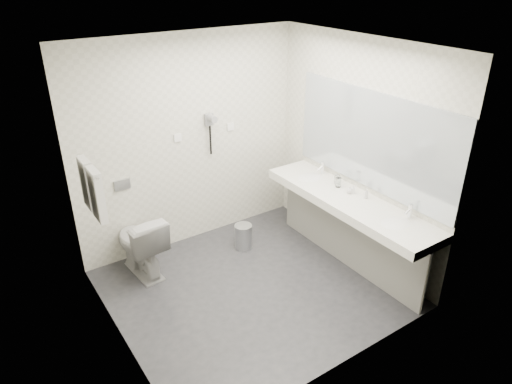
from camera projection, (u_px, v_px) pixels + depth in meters
floor at (252, 288)px, 5.01m from camera, size 2.80×2.80×0.00m
ceiling at (251, 48)px, 3.90m from camera, size 2.80×2.80×0.00m
wall_back at (190, 143)px, 5.42m from camera, size 2.80×0.00×2.80m
wall_front at (348, 245)px, 3.49m from camera, size 2.80×0.00×2.80m
wall_left at (107, 225)px, 3.75m from camera, size 0.00×2.60×2.60m
wall_right at (357, 152)px, 5.16m from camera, size 0.00×2.60×2.60m
vanity_counter at (348, 202)px, 5.07m from camera, size 0.55×2.20×0.10m
vanity_panel at (347, 235)px, 5.27m from camera, size 0.03×2.15×0.75m
vanity_post_near at (425, 281)px, 4.52m from camera, size 0.06×0.06×0.75m
vanity_post_far at (292, 199)px, 6.06m from camera, size 0.06×0.06×0.75m
mirror at (372, 141)px, 4.91m from camera, size 0.02×2.20×1.05m
basin_near at (396, 224)px, 4.57m from camera, size 0.40×0.31×0.05m
basin_far at (310, 178)px, 5.54m from camera, size 0.40×0.31×0.05m
faucet_near at (410, 211)px, 4.63m from camera, size 0.04×0.04×0.15m
faucet_far at (323, 168)px, 5.59m from camera, size 0.04×0.04×0.15m
soap_bottle_a at (353, 189)px, 5.13m from camera, size 0.06×0.06×0.09m
soap_bottle_b at (349, 190)px, 5.13m from camera, size 0.10×0.10×0.09m
soap_bottle_c at (366, 194)px, 5.02m from camera, size 0.04×0.04×0.11m
glass_left at (338, 182)px, 5.27m from camera, size 0.07×0.07×0.11m
glass_right at (337, 179)px, 5.36m from camera, size 0.08×0.08×0.11m
toilet at (140, 244)px, 5.12m from camera, size 0.47×0.76×0.74m
flush_plate at (122, 185)px, 5.11m from camera, size 0.18×0.02×0.12m
pedal_bin at (243, 237)px, 5.66m from camera, size 0.27×0.27×0.30m
bin_lid at (243, 226)px, 5.59m from camera, size 0.21×0.21×0.02m
towel_rail at (87, 167)px, 4.05m from camera, size 0.02×0.62×0.02m
towel_near at (97, 195)px, 4.05m from camera, size 0.07×0.24×0.48m
towel_far at (88, 184)px, 4.26m from camera, size 0.07×0.24×0.48m
dryer_cradle at (209, 119)px, 5.41m from camera, size 0.10×0.04×0.14m
dryer_barrel at (212, 118)px, 5.34m from camera, size 0.08×0.14×0.08m
dryer_cord at (210, 140)px, 5.51m from camera, size 0.02×0.02×0.35m
switch_plate_a at (178, 138)px, 5.29m from camera, size 0.09×0.02×0.09m
switch_plate_b at (231, 127)px, 5.64m from camera, size 0.09×0.02×0.09m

